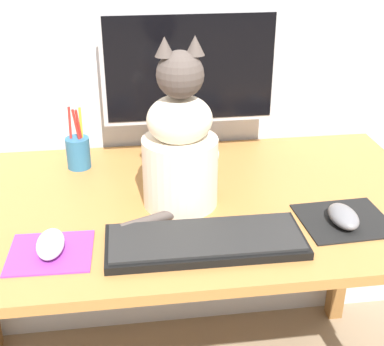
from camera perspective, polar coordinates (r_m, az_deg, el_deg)
desk at (r=1.38m, az=-1.48°, el=-6.31°), size 1.30×0.71×0.71m
monitor at (r=1.48m, az=-0.21°, el=10.14°), size 0.48×0.17×0.42m
keyboard at (r=1.15m, az=1.42°, el=-7.22°), size 0.43×0.17×0.02m
mousepad_left at (r=1.17m, az=-14.85°, el=-8.21°), size 0.18×0.16×0.00m
mousepad_right at (r=1.29m, az=15.92°, el=-4.86°), size 0.21×0.19×0.00m
computer_mouse_left at (r=1.16m, az=-14.87°, el=-7.32°), size 0.06×0.11×0.04m
computer_mouse_right at (r=1.26m, az=15.85°, el=-4.47°), size 0.06×0.11×0.04m
cat at (r=1.25m, az=-1.31°, el=2.87°), size 0.25×0.23×0.41m
pen_cup at (r=1.51m, az=-12.04°, el=2.27°), size 0.07×0.07×0.18m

